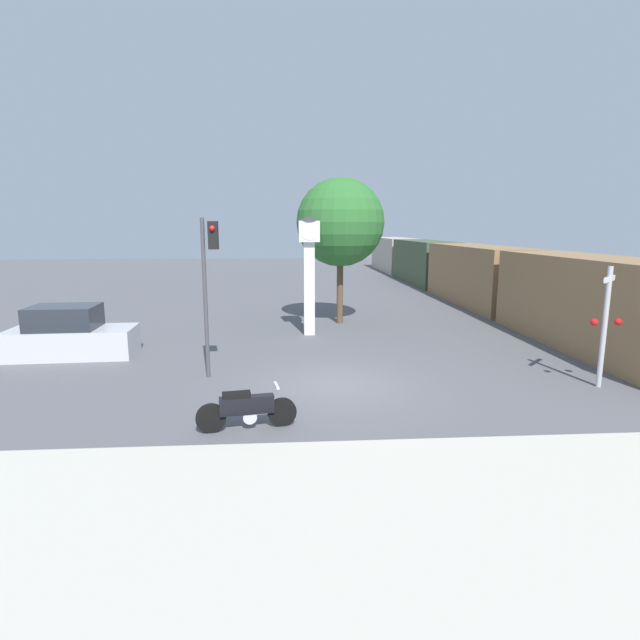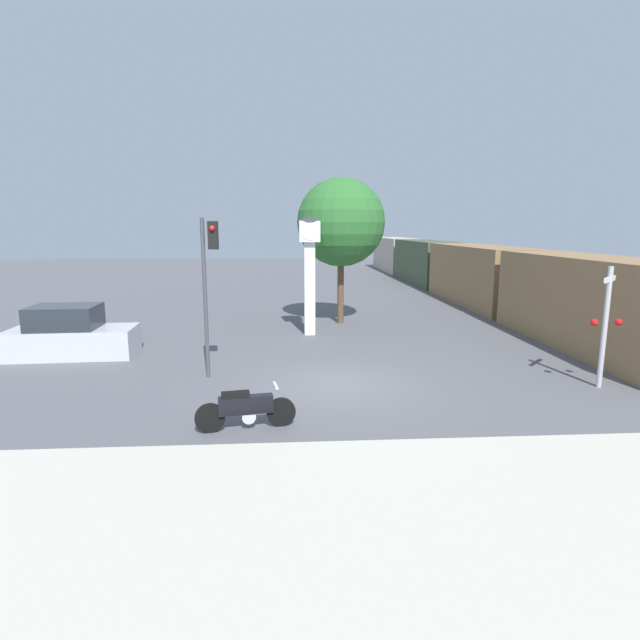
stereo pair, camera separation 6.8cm
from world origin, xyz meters
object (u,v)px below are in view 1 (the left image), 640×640
(freight_train, at_px, (447,267))
(street_tree, at_px, (340,223))
(clock_tower, at_px, (309,258))
(parked_car, at_px, (70,336))
(traffic_light, at_px, (209,270))
(railroad_crossing_signal, at_px, (605,322))
(motorcycle, at_px, (247,409))

(freight_train, bearing_deg, street_tree, -127.62)
(clock_tower, relative_size, street_tree, 0.73)
(street_tree, distance_m, parked_car, 12.15)
(clock_tower, bearing_deg, freight_train, 53.27)
(freight_train, height_order, traffic_light, traffic_light)
(freight_train, distance_m, railroad_crossing_signal, 21.70)
(parked_car, bearing_deg, railroad_crossing_signal, -18.03)
(traffic_light, bearing_deg, freight_train, 55.63)
(clock_tower, bearing_deg, railroad_crossing_signal, -44.20)
(railroad_crossing_signal, relative_size, parked_car, 0.80)
(parked_car, bearing_deg, street_tree, 26.53)
(freight_train, relative_size, parked_car, 10.68)
(clock_tower, bearing_deg, street_tree, 57.68)
(freight_train, xyz_separation_m, parked_car, (-18.86, -17.04, -0.95))
(traffic_light, bearing_deg, motorcycle, -71.99)
(railroad_crossing_signal, xyz_separation_m, street_tree, (-6.31, 10.11, 2.80))
(parked_car, bearing_deg, traffic_light, -30.56)
(clock_tower, bearing_deg, motorcycle, -100.60)
(railroad_crossing_signal, xyz_separation_m, parked_car, (-16.35, 4.51, -1.12))
(motorcycle, xyz_separation_m, parked_car, (-6.61, 6.88, 0.27))
(traffic_light, distance_m, railroad_crossing_signal, 11.27)
(motorcycle, height_order, parked_car, parked_car)
(motorcycle, distance_m, traffic_light, 5.09)
(freight_train, distance_m, street_tree, 14.75)
(motorcycle, xyz_separation_m, street_tree, (3.43, 12.48, 4.19))
(parked_car, bearing_deg, motorcycle, -48.75)
(railroad_crossing_signal, bearing_deg, clock_tower, 135.80)
(clock_tower, height_order, parked_car, clock_tower)
(clock_tower, xyz_separation_m, parked_car, (-8.49, -3.14, -2.47))
(freight_train, relative_size, railroad_crossing_signal, 13.38)
(railroad_crossing_signal, bearing_deg, street_tree, 121.95)
(motorcycle, distance_m, railroad_crossing_signal, 10.12)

